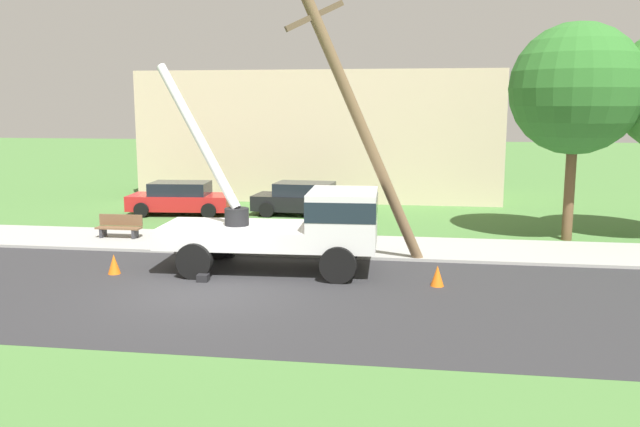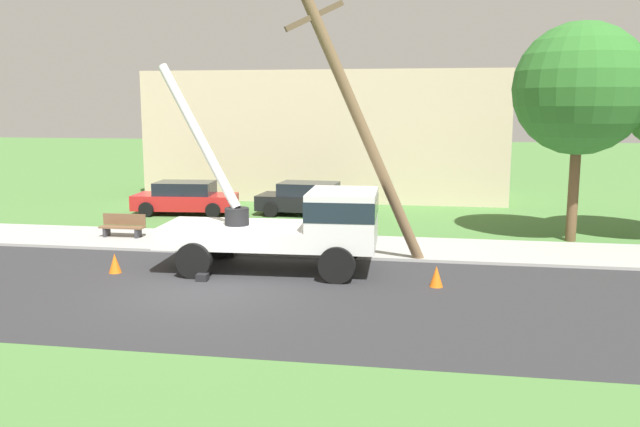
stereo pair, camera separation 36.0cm
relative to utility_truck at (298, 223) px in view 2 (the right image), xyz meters
The scene contains 12 objects.
ground_plane 9.73m from the utility_truck, 102.20° to the left, with size 120.00×120.00×0.00m, color #477538.
road_asphalt 3.58m from the utility_truck, 128.22° to the right, with size 80.00×8.28×0.01m, color #2B2B2D.
sidewalk_strip 4.06m from the utility_truck, 122.11° to the left, with size 80.00×3.38×0.10m, color #9E9E99.
utility_truck is the anchor object (origin of this frame).
leaning_utility_pole 3.39m from the utility_truck, 27.01° to the left, with size 4.01×2.23×8.27m.
traffic_cone_ahead 4.24m from the utility_truck, 15.51° to the right, with size 0.36×0.36×0.56m, color orange.
traffic_cone_behind 5.35m from the utility_truck, 167.29° to the right, with size 0.36×0.36×0.56m, color orange.
parked_sedan_red 11.27m from the utility_truck, 127.54° to the left, with size 4.54×2.26×1.42m.
parked_sedan_black 9.67m from the utility_truck, 98.65° to the left, with size 4.52×2.22×1.42m.
park_bench 7.83m from the utility_truck, 154.80° to the left, with size 1.60×0.45×0.90m.
roadside_tree_far 11.04m from the utility_truck, 33.14° to the left, with size 4.51×4.51×7.54m.
lowrise_building_backdrop 16.19m from the utility_truck, 95.75° to the left, with size 18.00×6.00×6.40m, color #C6B293.
Camera 2 is at (5.71, -15.46, 4.75)m, focal length 36.63 mm.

